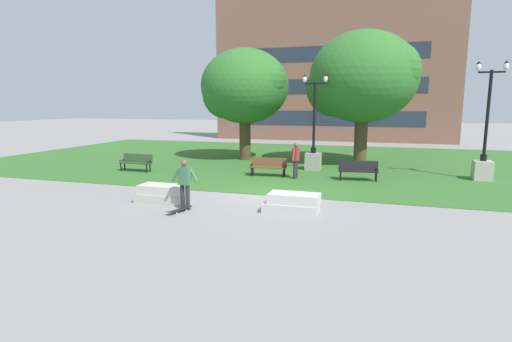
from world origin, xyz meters
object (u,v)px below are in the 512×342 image
at_px(skateboard, 179,210).
at_px(park_bench_near_left, 136,161).
at_px(person_skateboarder, 185,182).
at_px(lamp_post_right, 313,151).
at_px(park_bench_near_right, 358,169).
at_px(lamp_post_center, 484,157).
at_px(concrete_block_left, 292,203).
at_px(concrete_block_center, 162,194).
at_px(park_bench_far_left, 268,166).
at_px(person_bystander_near_lawn, 296,158).

bearing_deg(skateboard, park_bench_near_left, 132.27).
bearing_deg(person_skateboarder, lamp_post_right, 73.64).
relative_size(person_skateboarder, park_bench_near_right, 0.92).
distance_m(person_skateboarder, lamp_post_center, 14.02).
relative_size(concrete_block_left, lamp_post_center, 0.34).
distance_m(concrete_block_left, person_skateboarder, 3.67).
height_order(person_skateboarder, skateboard, person_skateboarder).
distance_m(skateboard, park_bench_near_right, 9.18).
xyz_separation_m(park_bench_near_left, lamp_post_center, (16.92, 2.62, 0.57)).
bearing_deg(park_bench_near_left, concrete_block_left, -30.01).
bearing_deg(concrete_block_center, skateboard, -40.35).
xyz_separation_m(skateboard, park_bench_near_left, (-6.04, 6.65, 0.45)).
bearing_deg(lamp_post_right, person_skateboarder, -106.36).
xyz_separation_m(skateboard, park_bench_far_left, (1.03, 7.32, 0.45)).
relative_size(park_bench_far_left, lamp_post_right, 0.36).
bearing_deg(park_bench_far_left, park_bench_near_left, -174.61).
height_order(person_skateboarder, park_bench_near_right, person_skateboarder).
bearing_deg(concrete_block_left, concrete_block_center, -179.77).
bearing_deg(park_bench_near_left, skateboard, -47.73).
bearing_deg(lamp_post_center, skateboard, -139.59).
relative_size(concrete_block_center, park_bench_far_left, 0.98).
bearing_deg(concrete_block_center, lamp_post_right, 65.14).
height_order(park_bench_near_left, person_bystander_near_lawn, person_bystander_near_lawn).
relative_size(park_bench_near_right, person_bystander_near_lawn, 1.08).
relative_size(park_bench_near_right, lamp_post_center, 0.34).
distance_m(park_bench_far_left, person_bystander_near_lawn, 1.51).
distance_m(person_skateboarder, park_bench_near_right, 8.85).
relative_size(skateboard, park_bench_near_left, 0.57).
relative_size(park_bench_far_left, lamp_post_center, 0.34).
height_order(park_bench_near_right, person_bystander_near_lawn, person_bystander_near_lawn).
bearing_deg(park_bench_far_left, lamp_post_center, 11.19).
xyz_separation_m(concrete_block_left, skateboard, (-3.57, -1.10, -0.22)).
distance_m(park_bench_near_right, person_bystander_near_lawn, 2.95).
xyz_separation_m(concrete_block_left, lamp_post_center, (7.31, 8.17, 0.80)).
height_order(person_skateboarder, lamp_post_right, lamp_post_right).
bearing_deg(park_bench_near_right, lamp_post_right, 135.41).
bearing_deg(lamp_post_center, person_bystander_near_lawn, -165.17).
distance_m(skateboard, person_bystander_near_lawn, 7.50).
relative_size(concrete_block_center, skateboard, 1.74).
distance_m(concrete_block_left, lamp_post_right, 8.89).
bearing_deg(concrete_block_left, person_skateboarder, -168.64).
height_order(person_skateboarder, person_bystander_near_lawn, person_bystander_near_lawn).
xyz_separation_m(park_bench_near_left, park_bench_far_left, (7.08, 0.67, 0.00)).
height_order(skateboard, park_bench_near_left, park_bench_near_left).
bearing_deg(park_bench_far_left, person_skateboarder, -98.23).
height_order(concrete_block_center, park_bench_far_left, park_bench_far_left).
bearing_deg(concrete_block_left, park_bench_near_left, 149.99).
distance_m(lamp_post_right, person_bystander_near_lawn, 2.91).
bearing_deg(person_bystander_near_lawn, park_bench_far_left, 168.68).
xyz_separation_m(concrete_block_center, skateboard, (1.27, -1.08, -0.22)).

